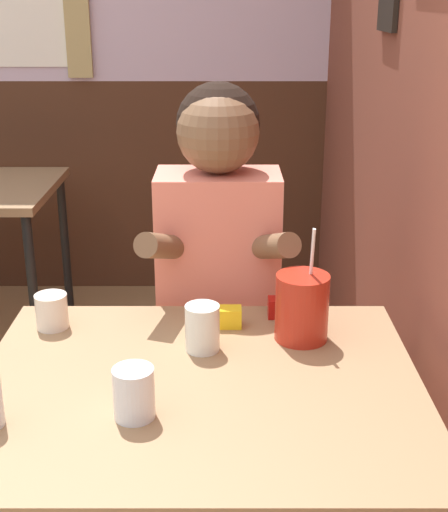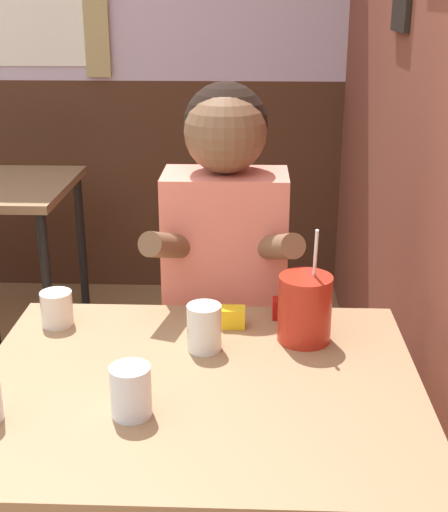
{
  "view_description": "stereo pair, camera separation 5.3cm",
  "coord_description": "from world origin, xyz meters",
  "views": [
    {
      "loc": [
        0.69,
        -0.93,
        1.5
      ],
      "look_at": [
        0.69,
        0.56,
        0.96
      ],
      "focal_mm": 50.0,
      "sensor_mm": 36.0,
      "label": 1
    },
    {
      "loc": [
        0.74,
        -0.93,
        1.5
      ],
      "look_at": [
        0.69,
        0.56,
        0.96
      ],
      "focal_mm": 50.0,
      "sensor_mm": 36.0,
      "label": 2
    }
  ],
  "objects": [
    {
      "name": "main_table",
      "position": [
        0.64,
        0.4,
        0.66
      ],
      "size": [
        0.96,
        0.79,
        0.73
      ],
      "color": "#93704C",
      "rests_on": "ground_plane"
    },
    {
      "name": "person_seated",
      "position": [
        0.67,
        0.94,
        0.7
      ],
      "size": [
        0.42,
        0.42,
        1.29
      ],
      "color": "#EA7F6B",
      "rests_on": "ground_plane"
    },
    {
      "name": "cocktail_pitcher",
      "position": [
        0.87,
        0.61,
        0.81
      ],
      "size": [
        0.13,
        0.13,
        0.28
      ],
      "color": "#B22819",
      "rests_on": "main_table"
    },
    {
      "name": "glass_far_side",
      "position": [
        0.26,
        0.67,
        0.77
      ],
      "size": [
        0.08,
        0.08,
        0.09
      ],
      "color": "silver",
      "rests_on": "main_table"
    },
    {
      "name": "glass_center",
      "position": [
        0.64,
        0.55,
        0.78
      ],
      "size": [
        0.08,
        0.08,
        0.11
      ],
      "color": "silver",
      "rests_on": "main_table"
    },
    {
      "name": "brick_wall_right",
      "position": [
        1.23,
        1.34,
        1.35
      ],
      "size": [
        0.08,
        4.68,
        2.7
      ],
      "color": "brown",
      "rests_on": "ground_plane"
    },
    {
      "name": "condiment_mustard",
      "position": [
        0.7,
        0.67,
        0.75
      ],
      "size": [
        0.06,
        0.04,
        0.05
      ],
      "color": "yellow",
      "rests_on": "main_table"
    },
    {
      "name": "condiment_ketchup",
      "position": [
        0.83,
        0.73,
        0.75
      ],
      "size": [
        0.06,
        0.04,
        0.05
      ],
      "color": "#B7140F",
      "rests_on": "main_table"
    },
    {
      "name": "back_wall",
      "position": [
        -0.01,
        2.7,
        1.36
      ],
      "size": [
        5.41,
        0.09,
        2.7
      ],
      "color": "silver",
      "rests_on": "ground_plane"
    },
    {
      "name": "glass_near_pitcher",
      "position": [
        0.52,
        0.27,
        0.78
      ],
      "size": [
        0.08,
        0.08,
        0.1
      ],
      "color": "silver",
      "rests_on": "main_table"
    }
  ]
}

